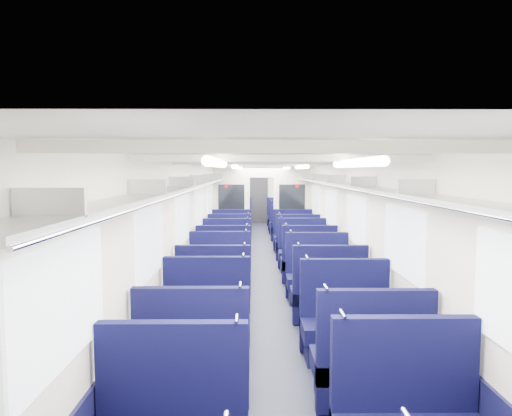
# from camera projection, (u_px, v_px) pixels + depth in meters

# --- Properties ---
(floor) EXTENTS (2.80, 18.00, 0.01)m
(floor) POSITION_uv_depth(u_px,v_px,m) (264.00, 268.00, 10.28)
(floor) COLOR black
(floor) RESTS_ON ground
(ceiling) EXTENTS (2.80, 18.00, 0.01)m
(ceiling) POSITION_uv_depth(u_px,v_px,m) (265.00, 164.00, 10.09)
(ceiling) COLOR white
(ceiling) RESTS_ON wall_left
(wall_left) EXTENTS (0.02, 18.00, 2.35)m
(wall_left) POSITION_uv_depth(u_px,v_px,m) (202.00, 217.00, 10.18)
(wall_left) COLOR silver
(wall_left) RESTS_ON floor
(dado_left) EXTENTS (0.03, 17.90, 0.70)m
(dado_left) POSITION_uv_depth(u_px,v_px,m) (203.00, 253.00, 10.24)
(dado_left) COLOR black
(dado_left) RESTS_ON floor
(wall_right) EXTENTS (0.02, 18.00, 2.35)m
(wall_right) POSITION_uv_depth(u_px,v_px,m) (327.00, 216.00, 10.20)
(wall_right) COLOR silver
(wall_right) RESTS_ON floor
(dado_right) EXTENTS (0.03, 17.90, 0.70)m
(dado_right) POSITION_uv_depth(u_px,v_px,m) (326.00, 253.00, 10.27)
(dado_right) COLOR black
(dado_right) RESTS_ON floor
(wall_far) EXTENTS (2.80, 0.02, 2.35)m
(wall_far) POSITION_uv_depth(u_px,v_px,m) (259.00, 195.00, 19.16)
(wall_far) COLOR silver
(wall_far) RESTS_ON floor
(luggage_rack_left) EXTENTS (0.36, 17.40, 0.18)m
(luggage_rack_left) POSITION_uv_depth(u_px,v_px,m) (210.00, 181.00, 10.11)
(luggage_rack_left) COLOR #B2B5BA
(luggage_rack_left) RESTS_ON wall_left
(luggage_rack_right) EXTENTS (0.36, 17.40, 0.18)m
(luggage_rack_right) POSITION_uv_depth(u_px,v_px,m) (319.00, 181.00, 10.13)
(luggage_rack_right) COLOR #B2B5BA
(luggage_rack_right) RESTS_ON wall_right
(windows) EXTENTS (2.78, 15.60, 0.75)m
(windows) POSITION_uv_depth(u_px,v_px,m) (265.00, 207.00, 9.71)
(windows) COLOR white
(windows) RESTS_ON wall_left
(ceiling_fittings) EXTENTS (2.70, 16.06, 0.11)m
(ceiling_fittings) POSITION_uv_depth(u_px,v_px,m) (265.00, 166.00, 9.84)
(ceiling_fittings) COLOR silver
(ceiling_fittings) RESTS_ON ceiling
(end_door) EXTENTS (0.75, 0.06, 2.00)m
(end_door) POSITION_uv_depth(u_px,v_px,m) (259.00, 199.00, 19.11)
(end_door) COLOR black
(end_door) RESTS_ON floor
(bulkhead) EXTENTS (2.80, 0.10, 2.35)m
(bulkhead) POSITION_uv_depth(u_px,v_px,m) (262.00, 204.00, 13.23)
(bulkhead) COLOR silver
(bulkhead) RESTS_ON floor
(seat_4) EXTENTS (1.06, 0.59, 1.18)m
(seat_4) POSITION_uv_depth(u_px,v_px,m) (193.00, 365.00, 4.32)
(seat_4) COLOR #0A0B33
(seat_4) RESTS_ON floor
(seat_5) EXTENTS (1.06, 0.59, 1.18)m
(seat_5) POSITION_uv_depth(u_px,v_px,m) (371.00, 368.00, 4.25)
(seat_5) COLOR #0A0B33
(seat_5) RESTS_ON floor
(seat_6) EXTENTS (1.06, 0.59, 1.18)m
(seat_6) POSITION_uv_depth(u_px,v_px,m) (206.00, 323.00, 5.49)
(seat_6) COLOR #0A0B33
(seat_6) RESTS_ON floor
(seat_7) EXTENTS (1.06, 0.59, 1.18)m
(seat_7) POSITION_uv_depth(u_px,v_px,m) (346.00, 328.00, 5.35)
(seat_7) COLOR #0A0B33
(seat_7) RESTS_ON floor
(seat_8) EXTENTS (1.06, 0.59, 1.18)m
(seat_8) POSITION_uv_depth(u_px,v_px,m) (214.00, 297.00, 6.63)
(seat_8) COLOR #0A0B33
(seat_8) RESTS_ON floor
(seat_9) EXTENTS (1.06, 0.59, 1.18)m
(seat_9) POSITION_uv_depth(u_px,v_px,m) (328.00, 297.00, 6.63)
(seat_9) COLOR #0A0B33
(seat_9) RESTS_ON floor
(seat_10) EXTENTS (1.06, 0.59, 1.18)m
(seat_10) POSITION_uv_depth(u_px,v_px,m) (220.00, 278.00, 7.81)
(seat_10) COLOR #0A0B33
(seat_10) RESTS_ON floor
(seat_11) EXTENTS (1.06, 0.59, 1.18)m
(seat_11) POSITION_uv_depth(u_px,v_px,m) (318.00, 280.00, 7.67)
(seat_11) COLOR #0A0B33
(seat_11) RESTS_ON floor
(seat_12) EXTENTS (1.06, 0.59, 1.18)m
(seat_12) POSITION_uv_depth(u_px,v_px,m) (224.00, 264.00, 8.95)
(seat_12) COLOR #0A0B33
(seat_12) RESTS_ON floor
(seat_13) EXTENTS (1.06, 0.59, 1.18)m
(seat_13) POSITION_uv_depth(u_px,v_px,m) (308.00, 264.00, 8.95)
(seat_13) COLOR #0A0B33
(seat_13) RESTS_ON floor
(seat_14) EXTENTS (1.06, 0.59, 1.18)m
(seat_14) POSITION_uv_depth(u_px,v_px,m) (227.00, 255.00, 9.93)
(seat_14) COLOR #0A0B33
(seat_14) RESTS_ON floor
(seat_15) EXTENTS (1.06, 0.59, 1.18)m
(seat_15) POSITION_uv_depth(u_px,v_px,m) (302.00, 254.00, 10.01)
(seat_15) COLOR #0A0B33
(seat_15) RESTS_ON floor
(seat_16) EXTENTS (1.06, 0.59, 1.18)m
(seat_16) POSITION_uv_depth(u_px,v_px,m) (230.00, 245.00, 11.28)
(seat_16) COLOR #0A0B33
(seat_16) RESTS_ON floor
(seat_17) EXTENTS (1.06, 0.59, 1.18)m
(seat_17) POSITION_uv_depth(u_px,v_px,m) (297.00, 246.00, 11.18)
(seat_17) COLOR #0A0B33
(seat_17) RESTS_ON floor
(seat_18) EXTENTS (1.06, 0.59, 1.18)m
(seat_18) POSITION_uv_depth(u_px,v_px,m) (232.00, 239.00, 12.24)
(seat_18) COLOR #0A0B33
(seat_18) RESTS_ON floor
(seat_19) EXTENTS (1.06, 0.59, 1.18)m
(seat_19) POSITION_uv_depth(u_px,v_px,m) (293.00, 239.00, 12.32)
(seat_19) COLOR #0A0B33
(seat_19) RESTS_ON floor
(seat_20) EXTENTS (1.06, 0.59, 1.18)m
(seat_20) POSITION_uv_depth(u_px,v_px,m) (235.00, 229.00, 14.33)
(seat_20) COLOR #0A0B33
(seat_20) RESTS_ON floor
(seat_21) EXTENTS (1.06, 0.59, 1.18)m
(seat_21) POSITION_uv_depth(u_px,v_px,m) (288.00, 229.00, 14.27)
(seat_21) COLOR #0A0B33
(seat_21) RESTS_ON floor
(seat_22) EXTENTS (1.06, 0.59, 1.18)m
(seat_22) POSITION_uv_depth(u_px,v_px,m) (236.00, 225.00, 15.48)
(seat_22) COLOR #0A0B33
(seat_22) RESTS_ON floor
(seat_23) EXTENTS (1.06, 0.59, 1.18)m
(seat_23) POSITION_uv_depth(u_px,v_px,m) (285.00, 225.00, 15.51)
(seat_23) COLOR #0A0B33
(seat_23) RESTS_ON floor
(seat_24) EXTENTS (1.06, 0.59, 1.18)m
(seat_24) POSITION_uv_depth(u_px,v_px,m) (237.00, 221.00, 16.73)
(seat_24) COLOR #0A0B33
(seat_24) RESTS_ON floor
(seat_25) EXTENTS (1.06, 0.59, 1.18)m
(seat_25) POSITION_uv_depth(u_px,v_px,m) (282.00, 221.00, 16.76)
(seat_25) COLOR #0A0B33
(seat_25) RESTS_ON floor
(seat_26) EXTENTS (1.06, 0.59, 1.18)m
(seat_26) POSITION_uv_depth(u_px,v_px,m) (238.00, 218.00, 17.78)
(seat_26) COLOR #0A0B33
(seat_26) RESTS_ON floor
(seat_27) EXTENTS (1.06, 0.59, 1.18)m
(seat_27) POSITION_uv_depth(u_px,v_px,m) (281.00, 218.00, 17.75)
(seat_27) COLOR #0A0B33
(seat_27) RESTS_ON floor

